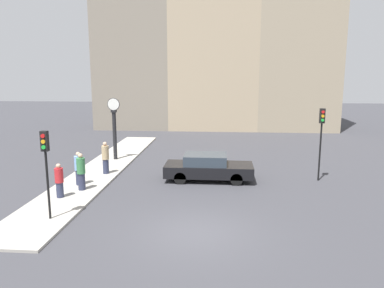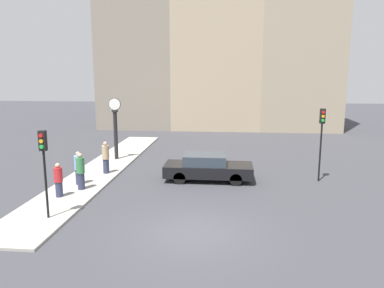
{
  "view_description": "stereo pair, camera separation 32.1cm",
  "coord_description": "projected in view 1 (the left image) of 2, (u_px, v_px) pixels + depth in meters",
  "views": [
    {
      "loc": [
        0.88,
        -12.49,
        5.61
      ],
      "look_at": [
        -0.8,
        7.81,
        1.73
      ],
      "focal_mm": 35.0,
      "sensor_mm": 36.0,
      "label": 1
    },
    {
      "loc": [
        1.2,
        -12.46,
        5.61
      ],
      "look_at": [
        -0.8,
        7.81,
        1.73
      ],
      "focal_mm": 35.0,
      "sensor_mm": 36.0,
      "label": 2
    }
  ],
  "objects": [
    {
      "name": "sidewalk_corner",
      "position": [
        103.0,
        168.0,
        22.2
      ],
      "size": [
        2.57,
        21.08,
        0.1
      ],
      "primitive_type": "cube",
      "color": "#A39E93",
      "rests_on": "ground_plane"
    },
    {
      "name": "street_clock",
      "position": [
        114.0,
        128.0,
        23.91
      ],
      "size": [
        0.79,
        0.31,
        3.95
      ],
      "color": "black",
      "rests_on": "sidewalk_corner"
    },
    {
      "name": "sedan_car",
      "position": [
        208.0,
        167.0,
        19.76
      ],
      "size": [
        4.62,
        1.87,
        1.4
      ],
      "color": "black",
      "rests_on": "ground_plane"
    },
    {
      "name": "building_row",
      "position": [
        224.0,
        46.0,
        36.97
      ],
      "size": [
        23.84,
        5.0,
        19.26
      ],
      "color": "gray",
      "rests_on": "ground_plane"
    },
    {
      "name": "ground_plane",
      "position": [
        196.0,
        232.0,
        13.35
      ],
      "size": [
        120.0,
        120.0,
        0.0
      ],
      "primitive_type": "plane",
      "color": "#38383D"
    },
    {
      "name": "pedestrian_red_top",
      "position": [
        59.0,
        181.0,
        16.68
      ],
      "size": [
        0.37,
        0.37,
        1.56
      ],
      "color": "#2D334C",
      "rests_on": "sidewalk_corner"
    },
    {
      "name": "pedestrian_blue_stripe",
      "position": [
        79.0,
        169.0,
        18.57
      ],
      "size": [
        0.4,
        0.4,
        1.67
      ],
      "color": "#2D334C",
      "rests_on": "sidewalk_corner"
    },
    {
      "name": "pedestrian_green_hoodie",
      "position": [
        81.0,
        172.0,
        17.74
      ],
      "size": [
        0.39,
        0.39,
        1.78
      ],
      "color": "#2D334C",
      "rests_on": "sidewalk_corner"
    },
    {
      "name": "pedestrian_tan_coat",
      "position": [
        105.0,
        158.0,
        20.64
      ],
      "size": [
        0.39,
        0.39,
        1.79
      ],
      "color": "#2D334C",
      "rests_on": "sidewalk_corner"
    },
    {
      "name": "traffic_light_near",
      "position": [
        46.0,
        156.0,
        13.92
      ],
      "size": [
        0.26,
        0.24,
        3.4
      ],
      "color": "black",
      "rests_on": "sidewalk_corner"
    },
    {
      "name": "traffic_light_far",
      "position": [
        321.0,
        129.0,
        19.31
      ],
      "size": [
        0.26,
        0.24,
        3.82
      ],
      "color": "black",
      "rests_on": "ground_plane"
    }
  ]
}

